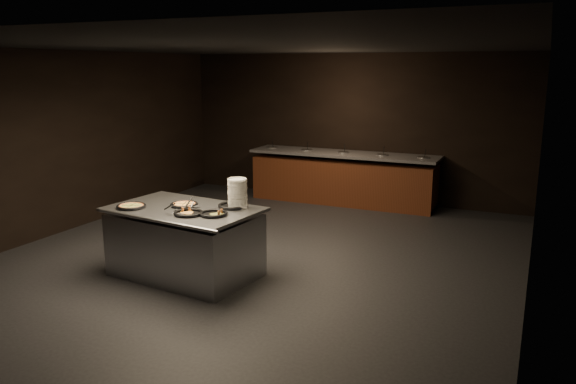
# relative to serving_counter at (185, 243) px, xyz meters

# --- Properties ---
(room) EXTENTS (7.02, 8.02, 2.92)m
(room) POSITION_rel_serving_counter_xyz_m (0.54, 1.01, 1.02)
(room) COLOR black
(room) RESTS_ON ground
(salad_bar) EXTENTS (3.70, 0.83, 1.18)m
(salad_bar) POSITION_rel_serving_counter_xyz_m (0.54, 4.57, 0.01)
(salad_bar) COLOR #542413
(salad_bar) RESTS_ON ground
(serving_counter) EXTENTS (1.98, 1.40, 0.89)m
(serving_counter) POSITION_rel_serving_counter_xyz_m (0.00, 0.00, 0.00)
(serving_counter) COLOR #A7AAAE
(serving_counter) RESTS_ON ground
(plate_stack) EXTENTS (0.24, 0.24, 0.37)m
(plate_stack) POSITION_rel_serving_counter_xyz_m (0.62, 0.29, 0.65)
(plate_stack) COLOR silver
(plate_stack) RESTS_ON serving_counter
(pan_veggie_whole) EXTENTS (0.37, 0.37, 0.04)m
(pan_veggie_whole) POSITION_rel_serving_counter_xyz_m (-0.61, -0.27, 0.48)
(pan_veggie_whole) COLOR black
(pan_veggie_whole) RESTS_ON serving_counter
(pan_cheese_whole) EXTENTS (0.36, 0.36, 0.04)m
(pan_cheese_whole) POSITION_rel_serving_counter_xyz_m (-0.05, 0.08, 0.48)
(pan_cheese_whole) COLOR black
(pan_cheese_whole) RESTS_ON serving_counter
(pan_cheese_slices_a) EXTENTS (0.39, 0.39, 0.04)m
(pan_cheese_slices_a) POSITION_rel_serving_counter_xyz_m (0.55, 0.30, 0.48)
(pan_cheese_slices_a) COLOR black
(pan_cheese_slices_a) RESTS_ON serving_counter
(pan_cheese_slices_b) EXTENTS (0.36, 0.36, 0.04)m
(pan_cheese_slices_b) POSITION_rel_serving_counter_xyz_m (0.25, -0.25, 0.48)
(pan_cheese_slices_b) COLOR black
(pan_cheese_slices_b) RESTS_ON serving_counter
(pan_veggie_slices) EXTENTS (0.34, 0.34, 0.04)m
(pan_veggie_slices) POSITION_rel_serving_counter_xyz_m (0.54, -0.15, 0.48)
(pan_veggie_slices) COLOR black
(pan_veggie_slices) RESTS_ON serving_counter
(server_left) EXTENTS (0.09, 0.31, 0.15)m
(server_left) POSITION_rel_serving_counter_xyz_m (0.14, -0.05, 0.54)
(server_left) COLOR #A7AAAE
(server_left) RESTS_ON serving_counter
(server_right) EXTENTS (0.30, 0.10, 0.14)m
(server_right) POSITION_rel_serving_counter_xyz_m (0.07, -0.33, 0.54)
(server_right) COLOR #A7AAAE
(server_right) RESTS_ON serving_counter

